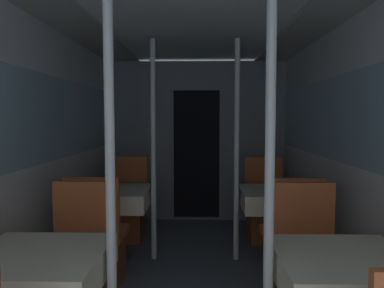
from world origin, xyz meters
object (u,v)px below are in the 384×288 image
dining_table_left_1 (114,200)px  chair_right_far_0 (309,282)px  chair_left_near_1 (99,251)px  chair_right_far_1 (265,215)px  support_pole_right_0 (269,181)px  chair_left_far_0 (77,279)px  chair_left_far_1 (127,214)px  chair_right_near_1 (290,253)px  dining_table_right_0 (344,276)px  support_pole_right_1 (237,151)px  dining_table_right_1 (276,201)px  support_pole_left_0 (110,181)px  support_pole_left_1 (153,151)px  dining_table_left_0 (38,273)px

dining_table_left_1 → chair_right_far_0: chair_right_far_0 is taller
chair_left_near_1 → chair_right_far_1: bearing=36.8°
support_pole_right_0 → chair_right_far_1: support_pole_right_0 is taller
chair_left_near_1 → dining_table_left_1: bearing=90.0°
chair_left_far_0 → chair_right_far_1: (1.64, 1.80, 0.00)m
chair_left_far_1 → chair_right_near_1: 2.05m
chair_left_near_1 → dining_table_right_0: bearing=-35.7°
dining_table_left_1 → support_pole_right_1: (1.24, 0.00, 0.51)m
chair_right_near_1 → support_pole_right_1: support_pole_right_1 is taller
dining_table_right_1 → support_pole_left_0: bearing=-124.7°
support_pole_left_1 → support_pole_right_1: 0.84m
support_pole_left_0 → chair_left_far_1: support_pole_left_0 is taller
dining_table_left_1 → chair_left_near_1: chair_left_near_1 is taller
support_pole_left_1 → support_pole_right_1: bearing=0.0°
dining_table_left_0 → chair_left_far_1: chair_left_far_1 is taller
chair_left_far_1 → dining_table_right_0: chair_left_far_1 is taller
chair_left_far_0 → dining_table_right_1: 2.05m
chair_left_far_1 → support_pole_right_0: 2.83m
support_pole_left_0 → support_pole_right_0: bearing=0.0°
support_pole_left_0 → dining_table_right_1: support_pole_left_0 is taller
chair_right_far_0 → support_pole_right_0: size_ratio=0.44×
dining_table_right_0 → dining_table_left_0: bearing=180.0°
dining_table_left_1 → dining_table_right_0: 2.43m
dining_table_right_0 → support_pole_right_1: 1.91m
chair_left_far_1 → dining_table_right_0: bearing=124.3°
dining_table_right_0 → dining_table_right_1: size_ratio=1.00×
support_pole_right_1 → chair_left_far_0: bearing=-136.4°
chair_left_near_1 → dining_table_right_0: chair_left_near_1 is taller
dining_table_right_0 → support_pole_right_0: support_pole_right_0 is taller
support_pole_right_1 → chair_right_far_0: bearing=-71.2°
chair_left_near_1 → chair_right_far_1: same height
dining_table_right_1 → chair_left_far_1: bearing=159.5°
support_pole_left_0 → dining_table_left_1: 1.91m
support_pole_left_0 → support_pole_left_1: bearing=90.0°
dining_table_left_0 → chair_right_near_1: bearing=35.7°
chair_left_far_0 → support_pole_right_1: support_pole_right_1 is taller
chair_left_far_1 → dining_table_right_1: size_ratio=1.35×
support_pole_left_0 → chair_right_far_0: support_pole_left_0 is taller
dining_table_right_0 → chair_right_far_0: chair_right_far_0 is taller
chair_left_far_1 → chair_right_near_1: same height
dining_table_right_0 → support_pole_right_1: size_ratio=0.32×
chair_right_near_1 → support_pole_right_1: bearing=123.2°
support_pole_right_0 → chair_right_far_1: 2.58m
support_pole_right_1 → dining_table_left_1: bearing=-180.0°
dining_table_left_0 → support_pole_right_1: size_ratio=0.32×
dining_table_left_0 → dining_table_right_0: (1.64, 0.00, 0.00)m
chair_left_far_0 → support_pole_left_0: (0.40, -0.61, 0.82)m
support_pole_left_0 → chair_right_far_0: bearing=26.3°
chair_right_near_1 → chair_right_far_1: same height
dining_table_right_0 → chair_right_far_0: size_ratio=0.74×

